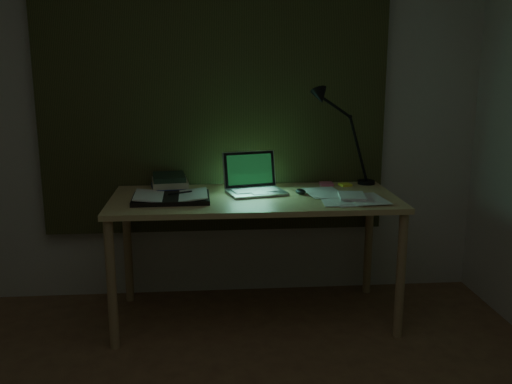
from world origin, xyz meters
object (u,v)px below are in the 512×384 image
(open_textbook, at_px, (171,197))
(book_stack, at_px, (169,182))
(laptop, at_px, (257,174))
(desk, at_px, (254,258))
(desk_lamp, at_px, (368,138))
(loose_papers, at_px, (343,196))

(open_textbook, xyz_separation_m, book_stack, (-0.03, 0.27, 0.03))
(laptop, xyz_separation_m, book_stack, (-0.53, 0.15, -0.07))
(desk, height_order, open_textbook, open_textbook)
(desk_lamp, bearing_deg, laptop, -156.90)
(desk_lamp, bearing_deg, desk, -152.63)
(desk, height_order, book_stack, book_stack)
(desk, distance_m, laptop, 0.51)
(book_stack, bearing_deg, desk_lamp, 3.34)
(desk, relative_size, book_stack, 6.60)
(desk, relative_size, desk_lamp, 2.81)
(desk, distance_m, book_stack, 0.70)
(open_textbook, xyz_separation_m, desk_lamp, (1.24, 0.34, 0.28))
(laptop, bearing_deg, loose_papers, -29.76)
(laptop, height_order, desk_lamp, desk_lamp)
(laptop, bearing_deg, book_stack, 150.34)
(laptop, distance_m, book_stack, 0.55)
(desk_lamp, bearing_deg, book_stack, -170.54)
(loose_papers, xyz_separation_m, desk_lamp, (0.24, 0.37, 0.29))
(desk, xyz_separation_m, laptop, (0.02, 0.07, 0.50))
(laptop, xyz_separation_m, open_textbook, (-0.50, -0.12, -0.10))
(book_stack, relative_size, loose_papers, 0.71)
(open_textbook, bearing_deg, desk, 4.51)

